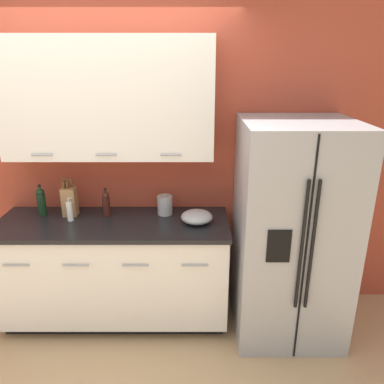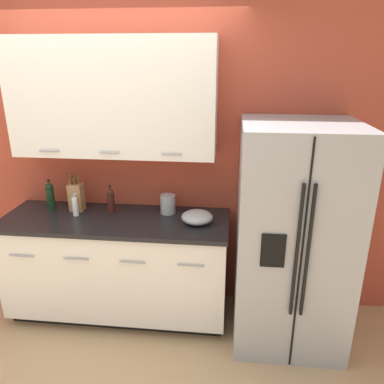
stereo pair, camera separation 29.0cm
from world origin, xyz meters
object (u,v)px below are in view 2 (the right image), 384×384
at_px(knife_block, 76,196).
at_px(steel_canister, 168,204).
at_px(wine_bottle, 50,195).
at_px(refrigerator, 292,237).
at_px(soap_dispenser, 75,206).
at_px(oil_bottle, 111,200).
at_px(mixing_bowl, 197,217).

height_order(knife_block, steel_canister, knife_block).
bearing_deg(steel_canister, wine_bottle, -178.98).
distance_m(refrigerator, wine_bottle, 2.03).
distance_m(wine_bottle, steel_canister, 1.02).
height_order(wine_bottle, soap_dispenser, wine_bottle).
height_order(oil_bottle, steel_canister, oil_bottle).
bearing_deg(knife_block, refrigerator, -6.91).
bearing_deg(knife_block, wine_bottle, 178.03).
bearing_deg(knife_block, soap_dispenser, -74.34).
height_order(wine_bottle, oil_bottle, wine_bottle).
xyz_separation_m(steel_canister, mixing_bowl, (0.26, -0.17, -0.03)).
relative_size(refrigerator, mixing_bowl, 6.93).
xyz_separation_m(refrigerator, mixing_bowl, (-0.73, 0.07, 0.10)).
height_order(wine_bottle, mixing_bowl, wine_bottle).
bearing_deg(steel_canister, soap_dispenser, -169.85).
height_order(refrigerator, mixing_bowl, refrigerator).
relative_size(refrigerator, steel_canister, 9.88).
distance_m(refrigerator, soap_dispenser, 1.75).
bearing_deg(wine_bottle, mixing_bowl, -6.88).
bearing_deg(soap_dispenser, steel_canister, 10.15).
distance_m(soap_dispenser, mixing_bowl, 1.01).
bearing_deg(soap_dispenser, refrigerator, -3.52).
xyz_separation_m(soap_dispenser, mixing_bowl, (1.01, -0.04, -0.03)).
xyz_separation_m(knife_block, oil_bottle, (0.30, -0.01, -0.02)).
height_order(refrigerator, oil_bottle, refrigerator).
bearing_deg(refrigerator, mixing_bowl, 174.62).
bearing_deg(steel_canister, mixing_bowl, -33.27).
bearing_deg(oil_bottle, refrigerator, -7.83).
bearing_deg(steel_canister, oil_bottle, -175.33).
relative_size(oil_bottle, mixing_bowl, 0.96).
distance_m(knife_block, oil_bottle, 0.30).
bearing_deg(oil_bottle, soap_dispenser, -160.72).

